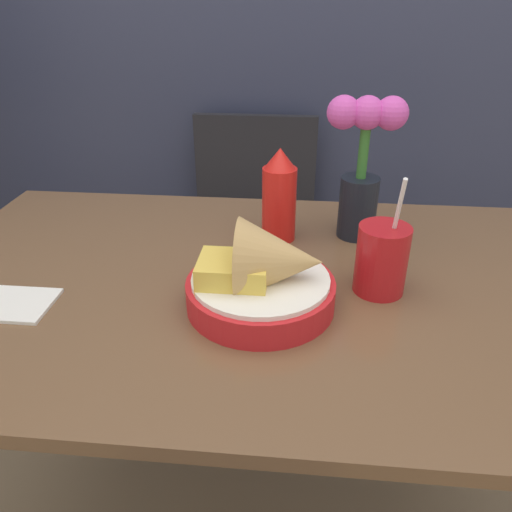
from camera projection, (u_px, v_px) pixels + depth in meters
The scene contains 7 objects.
dining_table at pixel (250, 326), 0.95m from camera, with size 1.24×0.77×0.76m.
chair_far_window at pixel (253, 227), 1.66m from camera, with size 0.40×0.40×0.87m.
food_basket at pixel (266, 278), 0.80m from camera, with size 0.24×0.24×0.15m.
ketchup_bottle at pixel (279, 196), 1.00m from camera, with size 0.07×0.07×0.19m.
drink_cup at pixel (381, 261), 0.84m from camera, with size 0.09×0.09×0.21m.
flower_vase at pixel (362, 162), 0.98m from camera, with size 0.15×0.08×0.29m.
napkin at pixel (14, 304), 0.82m from camera, with size 0.13×0.10×0.01m.
Camera 1 is at (0.08, -0.77, 1.22)m, focal length 35.00 mm.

